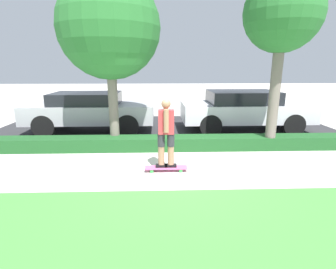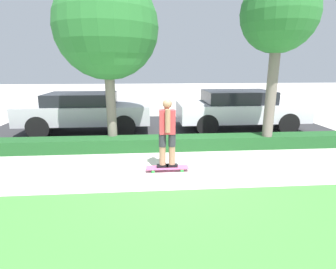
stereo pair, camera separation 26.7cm
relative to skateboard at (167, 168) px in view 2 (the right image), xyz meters
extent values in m
plane|color=beige|center=(0.11, 0.01, -0.08)|extent=(60.00, 60.00, 0.00)
cube|color=#47933D|center=(0.11, -2.99, -0.07)|extent=(12.81, 4.00, 0.01)
cube|color=#2D2D30|center=(0.11, 4.21, -0.07)|extent=(12.81, 5.00, 0.01)
cube|color=#1E5123|center=(0.11, 1.61, 0.11)|extent=(12.81, 0.60, 0.37)
cube|color=#DB5B93|center=(0.00, 0.00, 0.01)|extent=(0.96, 0.24, 0.02)
cylinder|color=green|center=(0.33, -0.09, -0.04)|extent=(0.07, 0.04, 0.07)
cylinder|color=green|center=(0.33, 0.09, -0.04)|extent=(0.07, 0.04, 0.07)
cylinder|color=green|center=(-0.33, -0.09, -0.04)|extent=(0.07, 0.04, 0.07)
cylinder|color=green|center=(-0.33, 0.09, -0.04)|extent=(0.07, 0.04, 0.07)
cube|color=black|center=(-0.11, 0.00, 0.05)|extent=(0.26, 0.09, 0.07)
cylinder|color=#A37556|center=(-0.11, 0.00, 0.45)|extent=(0.14, 0.14, 0.72)
cylinder|color=#2D2D33|center=(-0.11, 0.00, 0.66)|extent=(0.16, 0.16, 0.29)
cube|color=black|center=(0.11, 0.00, 0.05)|extent=(0.26, 0.09, 0.07)
cylinder|color=#A37556|center=(0.11, 0.00, 0.45)|extent=(0.14, 0.14, 0.72)
cylinder|color=#2D2D33|center=(0.11, 0.00, 0.66)|extent=(0.16, 0.16, 0.29)
cube|color=#C6383D|center=(0.00, 0.00, 1.07)|extent=(0.34, 0.19, 0.53)
cylinder|color=#A37556|center=(0.00, -0.14, 1.12)|extent=(0.11, 0.11, 0.50)
cylinder|color=#A37556|center=(0.00, 0.14, 1.12)|extent=(0.11, 0.11, 0.50)
sphere|color=#A37556|center=(0.00, 0.00, 1.47)|extent=(0.20, 0.20, 0.20)
cylinder|color=#70665B|center=(-1.45, 1.89, 1.20)|extent=(0.27, 0.27, 2.56)
sphere|color=#286B2D|center=(-1.45, 1.89, 3.23)|extent=(2.73, 2.73, 2.73)
cylinder|color=#70665B|center=(2.99, 1.48, 1.46)|extent=(0.28, 0.28, 3.08)
sphere|color=#286B2D|center=(2.99, 1.48, 3.55)|extent=(1.97, 1.97, 1.97)
cube|color=#B7B7BC|center=(-2.60, 3.84, 0.62)|extent=(4.49, 1.81, 0.63)
cube|color=black|center=(-2.73, 3.84, 1.13)|extent=(2.34, 1.59, 0.40)
cylinder|color=black|center=(-1.21, 3.02, 0.30)|extent=(0.76, 0.21, 0.76)
cylinder|color=black|center=(-1.21, 4.66, 0.30)|extent=(0.76, 0.21, 0.76)
cylinder|color=black|center=(-3.99, 3.02, 0.30)|extent=(0.76, 0.21, 0.76)
cylinder|color=black|center=(-3.99, 4.66, 0.30)|extent=(0.76, 0.21, 0.76)
cube|color=silver|center=(3.01, 3.84, 0.61)|extent=(4.62, 1.91, 0.64)
cube|color=black|center=(2.87, 3.84, 1.15)|extent=(2.41, 1.66, 0.44)
cylinder|color=black|center=(4.44, 2.98, 0.30)|extent=(0.75, 0.22, 0.75)
cylinder|color=black|center=(4.44, 4.70, 0.30)|extent=(0.75, 0.22, 0.75)
cylinder|color=black|center=(1.58, 2.98, 0.30)|extent=(0.75, 0.22, 0.75)
cylinder|color=black|center=(1.58, 4.70, 0.30)|extent=(0.75, 0.22, 0.75)
camera|label=1|loc=(-0.15, -5.58, 2.26)|focal=28.00mm
camera|label=2|loc=(-0.42, -5.56, 2.26)|focal=28.00mm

